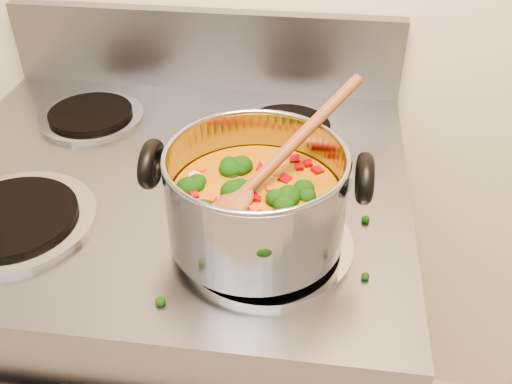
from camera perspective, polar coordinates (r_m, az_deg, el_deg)
electric_range at (r=1.26m, az=-6.99°, el=-15.15°), size 0.79×0.71×1.08m
stockpot at (r=0.75m, az=0.01°, el=-0.77°), size 0.29×0.24×0.15m
wooden_spoon at (r=0.74m, az=1.02°, el=2.12°), size 0.20×0.25×0.12m
cooktop_crumbs at (r=0.79m, az=-0.94°, el=-5.44°), size 0.32×0.33×0.01m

